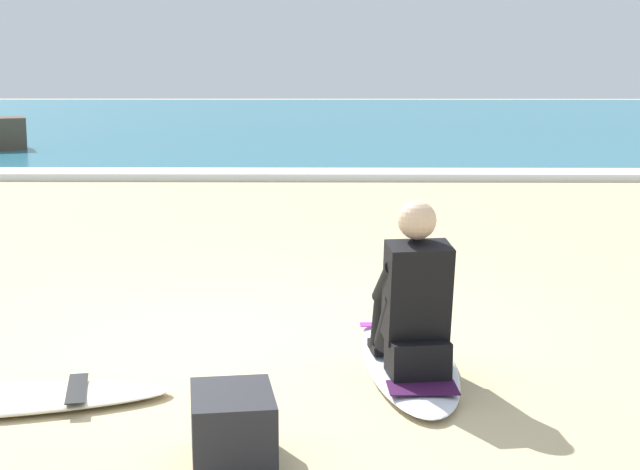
{
  "coord_description": "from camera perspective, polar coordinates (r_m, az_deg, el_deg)",
  "views": [
    {
      "loc": [
        0.59,
        -5.89,
        1.76
      ],
      "look_at": [
        0.53,
        0.85,
        0.55
      ],
      "focal_mm": 54.73,
      "sensor_mm": 36.0,
      "label": 1
    }
  ],
  "objects": [
    {
      "name": "ground_plane",
      "position": [
        6.18,
        -5.01,
        -6.42
      ],
      "size": [
        80.0,
        80.0,
        0.0
      ],
      "primitive_type": "plane",
      "color": "#CCB584"
    },
    {
      "name": "sea",
      "position": [
        28.47,
        -0.64,
        6.72
      ],
      "size": [
        80.0,
        28.0,
        0.1
      ],
      "primitive_type": "cube",
      "color": "teal",
      "rests_on": "ground"
    },
    {
      "name": "breaking_foam",
      "position": [
        14.82,
        -1.75,
        3.56
      ],
      "size": [
        80.0,
        0.9,
        0.11
      ],
      "primitive_type": "cube",
      "color": "white",
      "rests_on": "ground"
    },
    {
      "name": "surfboard_main",
      "position": [
        5.82,
        5.13,
        -7.1
      ],
      "size": [
        0.6,
        2.09,
        0.08
      ],
      "color": "silver",
      "rests_on": "ground"
    },
    {
      "name": "surfer_seated",
      "position": [
        5.39,
        5.48,
        -4.09
      ],
      "size": [
        0.44,
        0.74,
        0.95
      ],
      "color": "black",
      "rests_on": "surfboard_main"
    },
    {
      "name": "beach_bag",
      "position": [
        4.41,
        -5.12,
        -11.13
      ],
      "size": [
        0.43,
        0.53,
        0.32
      ],
      "primitive_type": "cube",
      "rotation": [
        0.0,
        0.0,
        0.16
      ],
      "color": "#232328",
      "rests_on": "ground"
    }
  ]
}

